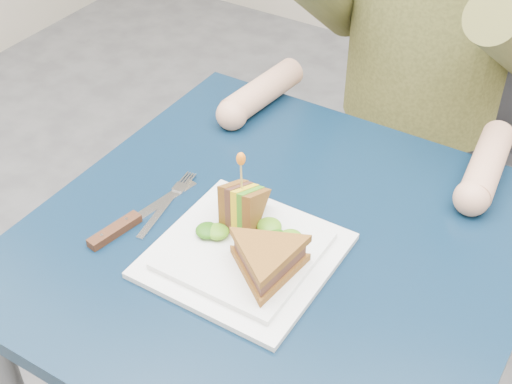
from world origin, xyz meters
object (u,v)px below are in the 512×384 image
Objects in this scene: sandwich_upright at (242,207)px; knife at (125,225)px; sandwich_flat at (267,260)px; table at (277,274)px; chair at (427,123)px; plate at (244,253)px; fork at (165,206)px.

sandwich_upright is 0.19m from knife.
sandwich_flat is 1.60× the size of sandwich_upright.
chair is (0.00, 0.71, -0.11)m from table.
plate is 0.18m from fork.
plate is (-0.02, -0.06, 0.09)m from table.
fork reaches higher than table.
table is 4.18× the size of fork.
plate reaches higher than fork.
plate is 0.20m from knife.
knife reaches higher than fork.
chair is at bearing 85.73° from sandwich_upright.
fork is at bearing 169.74° from plate.
sandwich_flat reaches higher than plate.
fork is at bearing -174.56° from sandwich_upright.
chair is 0.87m from knife.
fork is at bearing 166.15° from sandwich_flat.
chair is 0.77m from sandwich_upright.
plate is at bearing -91.61° from chair.
sandwich_flat is (0.03, -0.80, 0.23)m from chair.
sandwich_flat is at bearing -69.58° from table.
chair reaches higher than table.
knife is at bearing -154.14° from table.
plate is (-0.02, -0.77, 0.20)m from chair.
plate is 1.34× the size of sandwich_flat.
knife is (-0.17, -0.09, -0.05)m from sandwich_upright.
sandwich_upright is (-0.05, -0.02, 0.13)m from table.
knife is at bearing -176.05° from sandwich_flat.
sandwich_flat reaches higher than knife.
plate reaches higher than knife.
chair is at bearing 88.39° from plate.
sandwich_upright is at bearing 141.38° from sandwich_flat.
table is 0.11m from plate.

